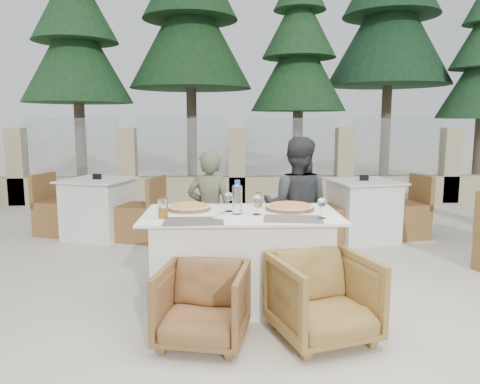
{
  "coord_description": "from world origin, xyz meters",
  "views": [
    {
      "loc": [
        -0.25,
        -3.83,
        1.52
      ],
      "look_at": [
        -0.11,
        0.24,
        0.9
      ],
      "focal_mm": 35.0,
      "sensor_mm": 36.0,
      "label": 1
    }
  ],
  "objects_px": {
    "pizza_left": "(189,207)",
    "diner_right": "(296,208)",
    "water_bottle": "(237,197)",
    "bg_table_b": "(363,210)",
    "wine_glass_near": "(257,204)",
    "armchair_near_left": "(203,305)",
    "wine_glass_centre": "(229,201)",
    "wine_glass_corner": "(322,207)",
    "dining_table": "(241,258)",
    "diner_left": "(210,212)",
    "beer_glass_left": "(163,208)",
    "beer_glass_right": "(258,200)",
    "armchair_far_left": "(205,239)",
    "armchair_far_right": "(280,245)",
    "armchair_near_right": "(323,297)",
    "pizza_right": "(290,207)",
    "olive_dish": "(222,215)",
    "bg_table_a": "(99,208)"
  },
  "relations": [
    {
      "from": "pizza_left",
      "to": "diner_right",
      "type": "bearing_deg",
      "value": 27.96
    },
    {
      "from": "water_bottle",
      "to": "bg_table_b",
      "type": "xyz_separation_m",
      "value": [
        1.68,
        2.11,
        -0.52
      ]
    },
    {
      "from": "wine_glass_near",
      "to": "armchair_near_left",
      "type": "distance_m",
      "value": 0.96
    },
    {
      "from": "wine_glass_centre",
      "to": "pizza_left",
      "type": "bearing_deg",
      "value": 167.4
    },
    {
      "from": "wine_glass_corner",
      "to": "water_bottle",
      "type": "bearing_deg",
      "value": 162.32
    },
    {
      "from": "dining_table",
      "to": "diner_left",
      "type": "distance_m",
      "value": 0.88
    },
    {
      "from": "wine_glass_centre",
      "to": "beer_glass_left",
      "type": "height_order",
      "value": "wine_glass_centre"
    },
    {
      "from": "beer_glass_right",
      "to": "armchair_far_left",
      "type": "bearing_deg",
      "value": 125.54
    },
    {
      "from": "wine_glass_near",
      "to": "armchair_far_right",
      "type": "relative_size",
      "value": 0.31
    },
    {
      "from": "beer_glass_left",
      "to": "armchair_near_right",
      "type": "relative_size",
      "value": 0.23
    },
    {
      "from": "beer_glass_left",
      "to": "diner_left",
      "type": "relative_size",
      "value": 0.12
    },
    {
      "from": "pizza_right",
      "to": "beer_glass_left",
      "type": "relative_size",
      "value": 2.67
    },
    {
      "from": "armchair_far_left",
      "to": "armchair_far_right",
      "type": "height_order",
      "value": "armchair_far_left"
    },
    {
      "from": "beer_glass_left",
      "to": "olive_dish",
      "type": "distance_m",
      "value": 0.46
    },
    {
      "from": "water_bottle",
      "to": "bg_table_a",
      "type": "bearing_deg",
      "value": 126.57
    },
    {
      "from": "wine_glass_corner",
      "to": "armchair_near_left",
      "type": "xyz_separation_m",
      "value": [
        -0.91,
        -0.47,
        -0.59
      ]
    },
    {
      "from": "beer_glass_right",
      "to": "armchair_near_right",
      "type": "distance_m",
      "value": 1.16
    },
    {
      "from": "beer_glass_right",
      "to": "olive_dish",
      "type": "relative_size",
      "value": 1.15
    },
    {
      "from": "armchair_near_left",
      "to": "bg_table_a",
      "type": "height_order",
      "value": "bg_table_a"
    },
    {
      "from": "olive_dish",
      "to": "diner_left",
      "type": "relative_size",
      "value": 0.09
    },
    {
      "from": "dining_table",
      "to": "pizza_right",
      "type": "relative_size",
      "value": 3.88
    },
    {
      "from": "armchair_near_left",
      "to": "diner_right",
      "type": "relative_size",
      "value": 0.44
    },
    {
      "from": "pizza_left",
      "to": "water_bottle",
      "type": "distance_m",
      "value": 0.46
    },
    {
      "from": "wine_glass_corner",
      "to": "beer_glass_left",
      "type": "relative_size",
      "value": 1.19
    },
    {
      "from": "diner_left",
      "to": "wine_glass_near",
      "type": "bearing_deg",
      "value": 125.37
    },
    {
      "from": "wine_glass_corner",
      "to": "armchair_near_right",
      "type": "relative_size",
      "value": 0.28
    },
    {
      "from": "beer_glass_left",
      "to": "beer_glass_right",
      "type": "relative_size",
      "value": 1.22
    },
    {
      "from": "olive_dish",
      "to": "armchair_near_left",
      "type": "bearing_deg",
      "value": -104.06
    },
    {
      "from": "dining_table",
      "to": "beer_glass_left",
      "type": "relative_size",
      "value": 10.36
    },
    {
      "from": "wine_glass_corner",
      "to": "beer_glass_right",
      "type": "distance_m",
      "value": 0.68
    },
    {
      "from": "armchair_near_left",
      "to": "beer_glass_right",
      "type": "bearing_deg",
      "value": 76.54
    },
    {
      "from": "beer_glass_left",
      "to": "beer_glass_right",
      "type": "bearing_deg",
      "value": 30.31
    },
    {
      "from": "diner_left",
      "to": "armchair_far_left",
      "type": "bearing_deg",
      "value": -60.61
    },
    {
      "from": "wine_glass_near",
      "to": "armchair_near_left",
      "type": "xyz_separation_m",
      "value": [
        -0.42,
        -0.64,
        -0.59
      ]
    },
    {
      "from": "dining_table",
      "to": "diner_right",
      "type": "distance_m",
      "value": 0.93
    },
    {
      "from": "armchair_near_right",
      "to": "diner_right",
      "type": "height_order",
      "value": "diner_right"
    },
    {
      "from": "dining_table",
      "to": "wine_glass_corner",
      "type": "relative_size",
      "value": 8.7
    },
    {
      "from": "wine_glass_near",
      "to": "bg_table_a",
      "type": "xyz_separation_m",
      "value": [
        -1.91,
        2.41,
        -0.48
      ]
    },
    {
      "from": "water_bottle",
      "to": "wine_glass_corner",
      "type": "xyz_separation_m",
      "value": [
        0.65,
        -0.21,
        -0.05
      ]
    },
    {
      "from": "armchair_near_right",
      "to": "diner_left",
      "type": "bearing_deg",
      "value": 101.83
    },
    {
      "from": "armchair_near_right",
      "to": "bg_table_a",
      "type": "xyz_separation_m",
      "value": [
        -2.33,
        3.01,
        0.08
      ]
    },
    {
      "from": "bg_table_a",
      "to": "bg_table_b",
      "type": "height_order",
      "value": "same"
    },
    {
      "from": "bg_table_b",
      "to": "dining_table",
      "type": "bearing_deg",
      "value": -139.06
    },
    {
      "from": "water_bottle",
      "to": "bg_table_a",
      "type": "distance_m",
      "value": 2.99
    },
    {
      "from": "water_bottle",
      "to": "wine_glass_corner",
      "type": "distance_m",
      "value": 0.68
    },
    {
      "from": "beer_glass_left",
      "to": "diner_right",
      "type": "distance_m",
      "value": 1.47
    },
    {
      "from": "pizza_right",
      "to": "armchair_far_right",
      "type": "distance_m",
      "value": 0.89
    },
    {
      "from": "diner_left",
      "to": "armchair_near_left",
      "type": "bearing_deg",
      "value": 100.03
    },
    {
      "from": "armchair_near_left",
      "to": "bg_table_b",
      "type": "bearing_deg",
      "value": 66.48
    },
    {
      "from": "diner_left",
      "to": "armchair_far_right",
      "type": "bearing_deg",
      "value": -165.96
    }
  ]
}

